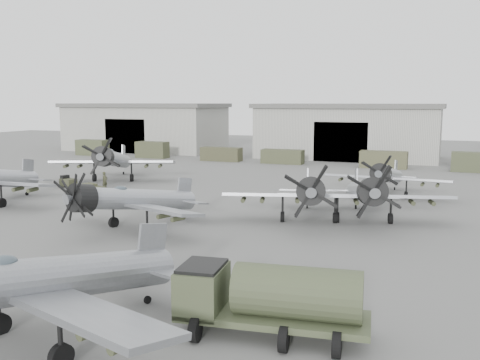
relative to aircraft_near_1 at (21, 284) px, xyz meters
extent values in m
plane|color=#60605E|center=(-1.36, 10.71, -2.55)|extent=(220.00, 220.00, 0.00)
cube|color=#B0AFA5|center=(-39.36, 72.71, 1.45)|extent=(28.00, 14.00, 8.00)
cube|color=#5D5D58|center=(-39.36, 72.71, 5.80)|extent=(29.00, 14.80, 0.70)
cube|color=black|center=(-39.36, 65.91, 0.45)|extent=(8.12, 0.40, 6.00)
cube|color=#B0AFA5|center=(-1.36, 72.71, 1.45)|extent=(28.00, 14.00, 8.00)
cube|color=#5D5D58|center=(-1.36, 72.71, 5.80)|extent=(29.00, 14.80, 0.70)
cube|color=black|center=(-1.36, 65.91, 0.45)|extent=(8.12, 0.40, 6.00)
cube|color=#42482F|center=(-42.56, 60.71, -1.24)|extent=(5.48, 2.20, 2.61)
cube|color=#3E422B|center=(-30.86, 60.71, -1.24)|extent=(5.23, 2.20, 2.61)
cube|color=#3F3F29|center=(-18.65, 60.71, -1.51)|extent=(6.28, 2.20, 2.06)
cube|color=#40442C|center=(-8.82, 60.71, -1.52)|extent=(6.15, 2.20, 2.06)
cube|color=#4A4A30|center=(5.63, 60.71, -1.39)|extent=(6.31, 2.20, 2.32)
cube|color=#3E442C|center=(17.14, 60.71, -1.27)|extent=(5.80, 2.20, 2.55)
cylinder|color=gray|center=(0.31, 1.00, -0.10)|extent=(5.05, 11.76, 3.47)
cube|color=gray|center=(0.11, 0.36, -0.38)|extent=(14.00, 6.42, 0.62)
cube|color=gray|center=(1.84, 5.99, 0.08)|extent=(0.67, 1.81, 2.22)
cylinder|color=black|center=(2.06, -0.47, -2.16)|extent=(0.56, 0.94, 0.89)
cylinder|color=black|center=(1.74, 5.67, -2.38)|extent=(0.23, 0.38, 0.36)
cube|color=#9A9CA2|center=(-24.02, 26.03, -0.01)|extent=(0.23, 1.79, 2.14)
cylinder|color=black|center=(-21.64, 20.25, -2.17)|extent=(0.35, 0.88, 0.86)
cylinder|color=black|center=(-24.00, 25.71, -2.39)|extent=(0.15, 0.35, 0.34)
cylinder|color=#999CA2|center=(-6.38, 17.81, -0.39)|extent=(4.61, 10.31, 3.05)
cylinder|color=black|center=(-7.81, 13.44, 0.34)|extent=(2.25, 2.05, 2.03)
cube|color=#999CA2|center=(-6.56, 17.25, -0.64)|extent=(12.29, 5.85, 0.55)
cube|color=#999CA2|center=(-4.95, 22.18, -0.24)|extent=(0.62, 1.58, 1.95)
ellipsoid|color=#3F4C54|center=(-6.87, 16.32, 0.49)|extent=(0.92, 1.30, 0.55)
cylinder|color=black|center=(-8.39, 17.64, -2.20)|extent=(0.50, 0.83, 0.78)
cylinder|color=black|center=(-4.86, 16.49, -2.20)|extent=(0.50, 0.83, 0.78)
cylinder|color=black|center=(-5.04, 21.90, -2.40)|extent=(0.21, 0.33, 0.31)
cylinder|color=#989BA0|center=(4.17, 25.21, -0.26)|extent=(4.45, 11.00, 3.24)
cylinder|color=black|center=(5.48, 20.52, 0.51)|extent=(2.34, 2.11, 2.16)
cube|color=#989BA0|center=(4.34, 24.61, -0.53)|extent=(13.09, 5.68, 0.58)
cube|color=#989BA0|center=(2.87, 29.90, -0.10)|extent=(0.58, 1.69, 2.07)
ellipsoid|color=#3F4C54|center=(4.62, 23.61, 0.67)|extent=(0.93, 1.36, 0.58)
cylinder|color=black|center=(2.50, 23.88, -2.18)|extent=(0.50, 0.88, 0.83)
cylinder|color=black|center=(6.29, 24.94, -2.18)|extent=(0.50, 0.88, 0.83)
cylinder|color=black|center=(2.95, 29.60, -2.39)|extent=(0.21, 0.35, 0.33)
cylinder|color=#92959A|center=(-21.97, 37.44, -0.08)|extent=(6.06, 11.62, 3.50)
cylinder|color=black|center=(-19.97, 32.57, 0.76)|extent=(2.64, 2.45, 2.33)
cube|color=#92959A|center=(-21.72, 36.81, -0.36)|extent=(13.89, 7.60, 0.63)
cube|color=#92959A|center=(-23.97, 42.30, 0.10)|extent=(0.83, 1.78, 2.24)
ellipsoid|color=#3F4C54|center=(-21.29, 35.78, 0.93)|extent=(1.13, 1.50, 0.63)
cylinder|color=black|center=(-23.60, 35.80, -2.16)|extent=(0.63, 0.95, 0.90)
cylinder|color=black|center=(-19.66, 37.41, -2.16)|extent=(0.63, 0.95, 0.90)
cylinder|color=black|center=(-23.84, 41.99, -2.38)|extent=(0.26, 0.38, 0.36)
cylinder|color=#93969B|center=(8.72, 38.15, -0.48)|extent=(1.93, 9.98, 2.92)
cylinder|color=black|center=(8.49, 33.76, 0.21)|extent=(1.85, 1.57, 1.95)
cube|color=#93969B|center=(8.69, 37.59, -0.72)|extent=(11.79, 2.69, 0.53)
cube|color=#93969B|center=(8.96, 42.54, -0.34)|extent=(0.20, 1.56, 1.87)
ellipsoid|color=#3F4C54|center=(8.64, 36.66, 0.36)|extent=(0.62, 1.15, 0.52)
cylinder|color=black|center=(6.91, 37.50, -2.22)|extent=(0.30, 0.76, 0.75)
cylinder|color=black|center=(10.46, 37.31, -2.22)|extent=(0.30, 0.76, 0.75)
cylinder|color=black|center=(8.94, 42.26, -2.41)|extent=(0.13, 0.30, 0.30)
cylinder|color=#989BA0|center=(8.08, 26.50, -0.26)|extent=(4.45, 11.00, 3.24)
cylinder|color=black|center=(9.39, 21.81, 0.51)|extent=(2.34, 2.11, 2.16)
cube|color=#989BA0|center=(8.25, 25.90, -0.53)|extent=(13.09, 5.68, 0.58)
cube|color=#989BA0|center=(6.78, 31.19, -0.10)|extent=(0.58, 1.69, 2.07)
ellipsoid|color=#3F4C54|center=(8.53, 24.91, 0.67)|extent=(0.93, 1.36, 0.58)
cylinder|color=black|center=(6.41, 25.18, -2.18)|extent=(0.50, 0.88, 0.83)
cylinder|color=black|center=(10.20, 26.23, -2.18)|extent=(0.50, 0.88, 0.83)
cylinder|color=black|center=(6.86, 30.89, -2.39)|extent=(0.21, 0.35, 0.33)
cube|color=#3F482F|center=(8.05, 4.52, -1.75)|extent=(7.65, 3.37, 0.26)
cube|color=#3F482F|center=(5.22, 4.16, -0.91)|extent=(1.99, 2.63, 1.80)
cylinder|color=#3F482F|center=(9.00, 4.65, -0.70)|extent=(5.08, 2.62, 2.01)
cube|color=black|center=(5.22, 4.16, 0.04)|extent=(1.85, 2.30, 0.16)
cylinder|color=black|center=(5.48, 2.96, -2.07)|extent=(0.44, 0.98, 0.95)
cylinder|color=black|center=(10.41, 6.06, -2.07)|extent=(0.44, 0.98, 0.95)
cube|color=#3B3D27|center=(-23.53, 31.22, -2.01)|extent=(1.98, 1.52, 0.78)
cube|color=black|center=(-24.09, 31.38, -1.53)|extent=(0.71, 0.98, 0.49)
cylinder|color=black|center=(-23.53, 31.22, -2.30)|extent=(1.27, 0.85, 0.54)
cylinder|color=black|center=(-22.31, 30.86, -2.11)|extent=(1.14, 0.40, 0.08)
cube|color=#3B3D27|center=(-19.98, 30.18, -2.11)|extent=(3.92, 2.34, 0.17)
cylinder|color=black|center=(-19.98, 30.18, -2.35)|extent=(1.52, 0.82, 0.43)
cylinder|color=#3B3D27|center=(-19.98, 30.18, -1.92)|extent=(1.39, 0.68, 0.31)
imported|color=#3A3C27|center=(-18.86, 31.20, -1.60)|extent=(0.52, 0.73, 1.90)
camera|label=1|loc=(14.12, -14.25, 6.49)|focal=40.00mm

